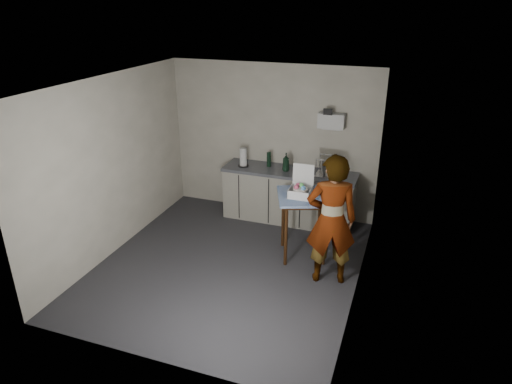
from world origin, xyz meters
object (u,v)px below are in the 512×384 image
(soap_bottle, at_px, (286,162))
(dark_bottle, at_px, (269,159))
(dish_rack, at_px, (329,172))
(standing_man, at_px, (331,220))
(bakery_box, at_px, (301,189))
(soda_can, at_px, (286,165))
(paper_towel, at_px, (243,158))
(side_table, at_px, (304,203))
(kitchen_counter, at_px, (289,197))

(soap_bottle, height_order, dark_bottle, soap_bottle)
(dish_rack, bearing_deg, dark_bottle, 174.66)
(standing_man, relative_size, bakery_box, 4.20)
(soda_can, distance_m, dish_rack, 0.75)
(soda_can, xyz_separation_m, dark_bottle, (-0.31, 0.03, 0.06))
(standing_man, bearing_deg, paper_towel, -56.17)
(side_table, height_order, paper_towel, paper_towel)
(soda_can, xyz_separation_m, dish_rack, (0.75, -0.07, 0.01))
(paper_towel, distance_m, dish_rack, 1.47)
(soda_can, height_order, dish_rack, dish_rack)
(soap_bottle, distance_m, paper_towel, 0.75)
(side_table, bearing_deg, dish_rack, 61.27)
(standing_man, distance_m, paper_towel, 2.36)
(kitchen_counter, xyz_separation_m, dish_rack, (0.67, -0.02, 0.55))
(dish_rack, bearing_deg, paper_towel, -178.55)
(dish_rack, bearing_deg, soap_bottle, -178.62)
(side_table, bearing_deg, kitchen_counter, 95.53)
(dark_bottle, xyz_separation_m, bakery_box, (0.85, -1.17, 0.03))
(standing_man, relative_size, soda_can, 14.53)
(standing_man, relative_size, dark_bottle, 7.18)
(dark_bottle, bearing_deg, kitchen_counter, -11.22)
(kitchen_counter, distance_m, dish_rack, 0.87)
(bakery_box, bearing_deg, dish_rack, 78.37)
(kitchen_counter, relative_size, paper_towel, 7.08)
(kitchen_counter, xyz_separation_m, side_table, (0.51, -1.06, 0.42))
(paper_towel, height_order, dish_rack, paper_towel)
(side_table, relative_size, dark_bottle, 3.87)
(paper_towel, xyz_separation_m, dish_rack, (1.47, 0.04, -0.08))
(standing_man, height_order, soda_can, standing_man)
(standing_man, bearing_deg, dish_rack, -93.94)
(soap_bottle, bearing_deg, soda_can, 107.64)
(paper_towel, bearing_deg, kitchen_counter, 4.18)
(kitchen_counter, height_order, side_table, side_table)
(kitchen_counter, height_order, dark_bottle, dark_bottle)
(soda_can, bearing_deg, paper_towel, -171.73)
(side_table, relative_size, paper_towel, 3.07)
(dark_bottle, relative_size, dish_rack, 0.56)
(dark_bottle, height_order, dish_rack, dish_rack)
(standing_man, xyz_separation_m, dish_rack, (-0.33, 1.56, 0.08))
(standing_man, relative_size, soap_bottle, 5.87)
(soda_can, height_order, bakery_box, bakery_box)
(side_table, relative_size, bakery_box, 2.26)
(dish_rack, xyz_separation_m, bakery_box, (-0.21, -1.07, 0.09))
(soap_bottle, relative_size, soda_can, 2.47)
(bakery_box, bearing_deg, standing_man, -42.68)
(kitchen_counter, bearing_deg, paper_towel, -175.82)
(dish_rack, relative_size, bakery_box, 1.04)
(side_table, bearing_deg, dark_bottle, 108.12)
(standing_man, bearing_deg, bakery_box, -58.00)
(soap_bottle, height_order, dish_rack, dish_rack)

